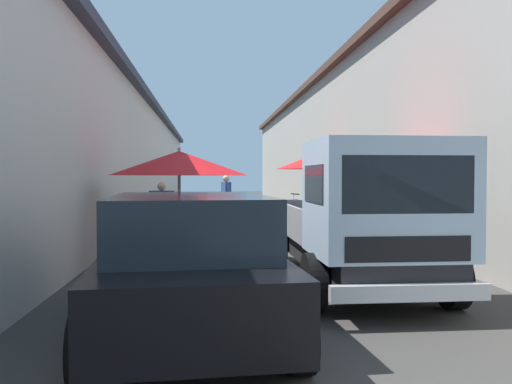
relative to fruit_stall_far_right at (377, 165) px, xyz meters
name	(u,v)px	position (x,y,z in m)	size (l,w,h in m)	color
ground	(247,236)	(4.34, 2.26, -1.86)	(90.00, 90.00, 0.00)	#3D3A38
building_left_whitewash	(22,156)	(6.59, 8.98, 0.40)	(49.80, 7.50, 4.51)	beige
building_right_concrete	(446,141)	(6.59, -4.46, 0.94)	(49.80, 7.50, 5.58)	#A39E93
fruit_stall_far_right	(377,165)	(0.00, 0.00, 0.00)	(2.75, 2.75, 2.35)	#9E9EA3
fruit_stall_near_right	(309,172)	(7.24, -0.05, -0.06)	(2.18, 2.18, 2.39)	#9E9EA3
fruit_stall_far_left	(178,173)	(-0.01, 3.89, -0.15)	(2.63, 2.63, 2.20)	#9E9EA3
hatchback_car	(189,263)	(-4.66, 3.52, -1.13)	(4.02, 2.14, 1.45)	black
delivery_truck	(367,221)	(-3.24, 1.18, -0.82)	(4.93, 1.99, 2.08)	black
vendor_by_crates	(226,196)	(7.36, 2.72, -0.88)	(0.64, 0.33, 1.69)	#665B4C
vendor_in_shade	(162,210)	(2.39, 4.40, -1.00)	(0.29, 0.60, 1.52)	#232328
parked_scooter	(301,217)	(5.08, 0.61, -1.42)	(1.66, 0.62, 1.14)	black
plastic_stool	(319,227)	(3.39, 0.43, -1.54)	(0.30, 0.30, 0.43)	#194CB2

